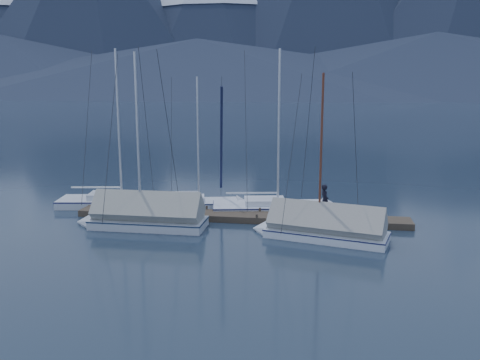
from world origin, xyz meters
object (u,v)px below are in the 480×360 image
(sailboat_open_left, at_px, (131,203))
(sailboat_open_right, at_px, (287,209))
(sailboat_open_mid, at_px, (207,205))
(sailboat_covered_far, at_px, (138,218))
(sailboat_covered_near, at_px, (316,229))
(person, at_px, (325,201))

(sailboat_open_left, bearing_deg, sailboat_open_right, 0.21)
(sailboat_open_mid, xyz_separation_m, sailboat_covered_far, (-2.52, -4.73, 0.32))
(sailboat_open_left, height_order, sailboat_covered_near, sailboat_open_left)
(sailboat_covered_far, distance_m, person, 9.76)
(person, bearing_deg, sailboat_open_mid, 49.95)
(sailboat_covered_near, bearing_deg, sailboat_open_right, 109.64)
(sailboat_covered_near, height_order, sailboat_covered_far, sailboat_covered_far)
(sailboat_open_left, distance_m, sailboat_covered_far, 4.74)
(sailboat_open_left, xyz_separation_m, person, (11.49, -1.95, 1.03))
(sailboat_open_mid, distance_m, person, 7.42)
(sailboat_open_mid, height_order, sailboat_covered_near, sailboat_covered_near)
(sailboat_open_mid, distance_m, sailboat_covered_far, 5.37)
(sailboat_covered_near, bearing_deg, sailboat_covered_far, 177.15)
(sailboat_open_left, relative_size, sailboat_open_mid, 1.21)
(sailboat_covered_near, distance_m, sailboat_covered_far, 9.06)
(sailboat_open_right, distance_m, person, 3.07)
(sailboat_covered_far, bearing_deg, sailboat_open_right, 30.31)
(sailboat_covered_near, distance_m, person, 2.90)
(sailboat_covered_near, bearing_deg, sailboat_open_left, 156.95)
(sailboat_covered_far, xyz_separation_m, person, (9.45, 2.31, 0.74))
(person, bearing_deg, sailboat_covered_near, 150.87)
(sailboat_covered_near, xyz_separation_m, sailboat_covered_far, (-9.05, 0.45, 0.04))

